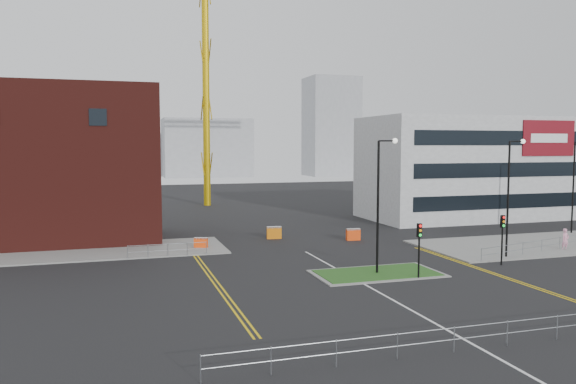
{
  "coord_description": "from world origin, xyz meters",
  "views": [
    {
      "loc": [
        -14.83,
        -25.88,
        8.7
      ],
      "look_at": [
        -1.67,
        16.49,
        5.0
      ],
      "focal_mm": 35.0,
      "sensor_mm": 36.0,
      "label": 1
    }
  ],
  "objects_px": {
    "tower_crane": "(244,15)",
    "streetlamp_island": "(381,194)",
    "traffic_light_island": "(419,240)",
    "pedestrian": "(565,240)"
  },
  "relations": [
    {
      "from": "tower_crane",
      "to": "streetlamp_island",
      "type": "bearing_deg",
      "value": -91.77
    },
    {
      "from": "tower_crane",
      "to": "streetlamp_island",
      "type": "relative_size",
      "value": 5.77
    },
    {
      "from": "streetlamp_island",
      "to": "traffic_light_island",
      "type": "relative_size",
      "value": 2.52
    },
    {
      "from": "pedestrian",
      "to": "tower_crane",
      "type": "bearing_deg",
      "value": 107.8
    },
    {
      "from": "tower_crane",
      "to": "pedestrian",
      "type": "relative_size",
      "value": 28.65
    },
    {
      "from": "streetlamp_island",
      "to": "tower_crane",
      "type": "bearing_deg",
      "value": 88.23
    },
    {
      "from": "pedestrian",
      "to": "streetlamp_island",
      "type": "bearing_deg",
      "value": -173.9
    },
    {
      "from": "traffic_light_island",
      "to": "pedestrian",
      "type": "bearing_deg",
      "value": 16.99
    },
    {
      "from": "tower_crane",
      "to": "streetlamp_island",
      "type": "distance_m",
      "value": 51.86
    },
    {
      "from": "traffic_light_island",
      "to": "tower_crane",
      "type": "bearing_deg",
      "value": 90.39
    }
  ]
}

